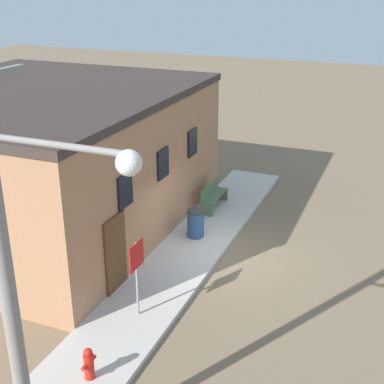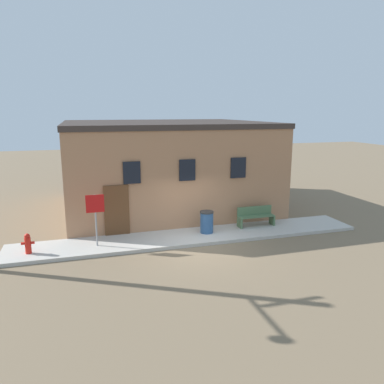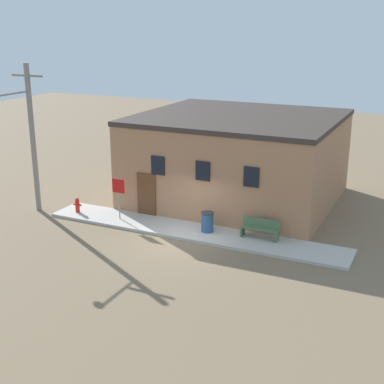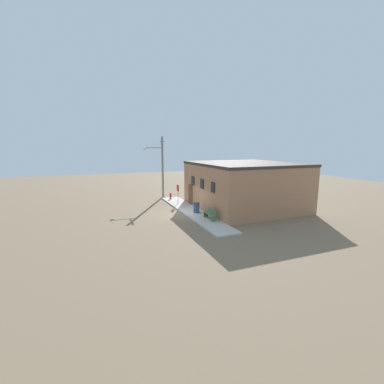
{
  "view_description": "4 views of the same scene",
  "coord_description": "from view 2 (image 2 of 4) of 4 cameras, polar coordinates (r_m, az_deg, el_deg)",
  "views": [
    {
      "loc": [
        -13.49,
        -4.54,
        7.93
      ],
      "look_at": [
        0.03,
        1.01,
        1.95
      ],
      "focal_mm": 50.0,
      "sensor_mm": 36.0,
      "label": 1
    },
    {
      "loc": [
        -4.14,
        -12.96,
        5.13
      ],
      "look_at": [
        0.03,
        1.01,
        1.95
      ],
      "focal_mm": 35.0,
      "sensor_mm": 36.0,
      "label": 2
    },
    {
      "loc": [
        9.72,
        -19.35,
        9.03
      ],
      "look_at": [
        0.03,
        1.01,
        1.95
      ],
      "focal_mm": 50.0,
      "sensor_mm": 36.0,
      "label": 3
    },
    {
      "loc": [
        21.87,
        -7.61,
        6.06
      ],
      "look_at": [
        0.03,
        1.01,
        1.95
      ],
      "focal_mm": 24.0,
      "sensor_mm": 36.0,
      "label": 4
    }
  ],
  "objects": [
    {
      "name": "ground_plane",
      "position": [
        14.54,
        1.01,
        -8.34
      ],
      "size": [
        80.0,
        80.0,
        0.0
      ],
      "primitive_type": "plane",
      "color": "#7A664C"
    },
    {
      "name": "sidewalk",
      "position": [
        15.42,
        -0.12,
        -6.84
      ],
      "size": [
        14.3,
        2.01,
        0.13
      ],
      "color": "#BCB7AD",
      "rests_on": "ground"
    },
    {
      "name": "brick_building",
      "position": [
        20.18,
        -4.32,
        4.18
      ],
      "size": [
        10.05,
        9.22,
        4.56
      ],
      "color": "#A87551",
      "rests_on": "ground"
    },
    {
      "name": "fire_hydrant",
      "position": [
        14.63,
        -23.73,
        -7.2
      ],
      "size": [
        0.45,
        0.21,
        0.74
      ],
      "color": "red",
      "rests_on": "sidewalk"
    },
    {
      "name": "stop_sign",
      "position": [
        14.31,
        -14.51,
        -2.73
      ],
      "size": [
        0.67,
        0.06,
        1.97
      ],
      "color": "gray",
      "rests_on": "sidewalk"
    },
    {
      "name": "bench",
      "position": [
        16.76,
        9.67,
        -3.67
      ],
      "size": [
        1.65,
        0.44,
        0.85
      ],
      "color": "#4C6B47",
      "rests_on": "sidewalk"
    },
    {
      "name": "trash_bin",
      "position": [
        15.61,
        2.26,
        -4.58
      ],
      "size": [
        0.57,
        0.57,
        0.92
      ],
      "color": "#2D517F",
      "rests_on": "sidewalk"
    }
  ]
}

